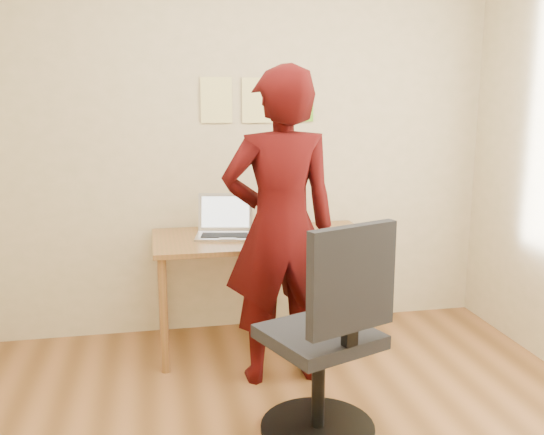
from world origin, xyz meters
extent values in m
cube|color=beige|center=(0.00, 1.77, 1.35)|extent=(3.50, 0.04, 2.70)
cube|color=brown|center=(0.08, 1.38, 0.72)|extent=(1.40, 0.70, 0.03)
cylinder|color=brown|center=(-0.57, 1.08, 0.35)|extent=(0.05, 0.05, 0.71)
cylinder|color=brown|center=(0.73, 1.08, 0.35)|extent=(0.05, 0.05, 0.71)
cylinder|color=brown|center=(-0.57, 1.68, 0.35)|extent=(0.05, 0.05, 0.71)
cylinder|color=brown|center=(0.73, 1.68, 0.35)|extent=(0.05, 0.05, 0.71)
cube|color=#B7B6BE|center=(-0.17, 1.38, 0.75)|extent=(0.40, 0.31, 0.02)
cube|color=black|center=(-0.17, 1.38, 0.76)|extent=(0.31, 0.19, 0.00)
cube|color=#B7B6BE|center=(-0.14, 1.54, 0.88)|extent=(0.36, 0.14, 0.24)
cube|color=white|center=(-0.14, 1.54, 0.88)|extent=(0.32, 0.11, 0.20)
cube|color=white|center=(0.52, 1.27, 0.74)|extent=(0.23, 0.31, 0.00)
cube|color=black|center=(0.37, 1.17, 0.74)|extent=(0.11, 0.13, 0.01)
cube|color=#3F4C59|center=(0.37, 1.17, 0.75)|extent=(0.10, 0.11, 0.00)
cube|color=#FFF398|center=(-0.17, 1.74, 1.60)|extent=(0.21, 0.00, 0.30)
cube|color=#FFF398|center=(0.11, 1.74, 1.59)|extent=(0.21, 0.00, 0.30)
cube|color=#69C42C|center=(0.41, 1.74, 1.57)|extent=(0.18, 0.00, 0.24)
cube|color=black|center=(0.15, 0.27, 0.50)|extent=(0.62, 0.62, 0.07)
cube|color=black|center=(0.23, 0.06, 0.85)|extent=(0.45, 0.22, 0.48)
cube|color=black|center=(0.23, 0.06, 0.60)|extent=(0.08, 0.06, 0.13)
cylinder|color=black|center=(0.15, 0.27, 0.24)|extent=(0.07, 0.07, 0.48)
cylinder|color=black|center=(0.15, 0.27, 0.02)|extent=(0.57, 0.57, 0.03)
imported|color=#380707|center=(0.09, 0.88, 0.90)|extent=(0.66, 0.44, 1.80)
camera|label=1|loc=(-0.61, -2.36, 1.65)|focal=40.00mm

